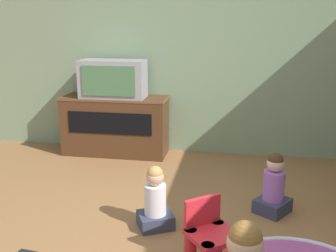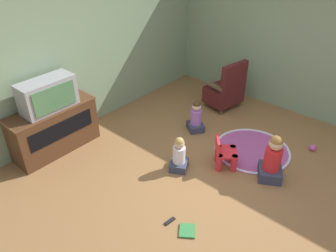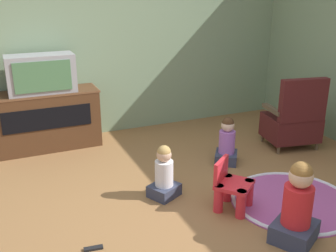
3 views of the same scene
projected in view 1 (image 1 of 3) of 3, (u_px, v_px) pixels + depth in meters
The scene contains 6 objects.
wall_back at pixel (184, 49), 4.88m from camera, with size 5.69×0.12×2.63m.
tv_cabinet at pixel (115, 125), 4.97m from camera, with size 1.32×0.47×0.74m.
television at pixel (113, 79), 4.78m from camera, with size 0.79×0.36×0.46m.
yellow_kid_chair at pixel (211, 240), 2.70m from camera, with size 0.43×0.43×0.47m.
child_watching_left at pixel (274, 187), 3.45m from camera, with size 0.37×0.37×0.56m.
child_watching_center at pixel (155, 201), 3.21m from camera, with size 0.35×0.34×0.54m.
Camera 1 is at (0.49, -2.36, 1.66)m, focal length 42.00 mm.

